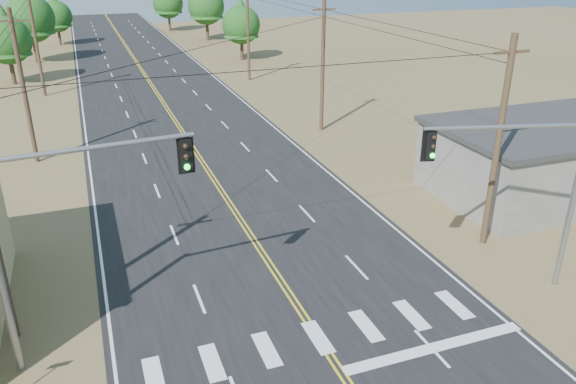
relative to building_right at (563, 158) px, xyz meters
name	(u,v)px	position (x,y,z in m)	size (l,w,h in m)	color
road	(196,153)	(-19.00, 14.00, -1.99)	(15.00, 200.00, 0.02)	black
building_right	(563,158)	(0.00, 0.00, 0.00)	(15.00, 8.00, 4.00)	gray
utility_pole_left_mid	(23,87)	(-29.50, 16.00, 3.12)	(1.80, 0.30, 10.00)	#4C3826
utility_pole_left_far	(36,43)	(-29.50, 36.00, 3.12)	(1.80, 0.30, 10.00)	#4C3826
utility_pole_right_near	(498,143)	(-8.50, -4.00, 3.12)	(1.80, 0.30, 10.00)	#4C3826
utility_pole_right_mid	(323,65)	(-8.50, 16.00, 3.12)	(1.80, 0.30, 10.00)	#4C3826
utility_pole_right_far	(248,32)	(-8.50, 36.00, 3.12)	(1.80, 0.30, 10.00)	#4C3826
signal_mast_left	(57,221)	(-27.27, -5.84, 3.24)	(6.72, 0.84, 7.71)	gray
signal_mast_right	(532,178)	(-9.86, -7.67, 2.98)	(6.40, 1.91, 7.31)	gray
tree_left_near	(5,35)	(-32.71, 42.82, 3.11)	(5.01, 5.01, 8.35)	#3F2D1E
tree_left_mid	(29,13)	(-30.90, 55.46, 4.03)	(5.91, 5.91, 9.85)	#3F2D1E
tree_left_far	(56,13)	(-28.17, 69.68, 2.63)	(4.54, 4.54, 7.57)	#3F2D1E
tree_right_near	(241,21)	(-5.83, 48.19, 2.94)	(4.84, 4.84, 8.07)	#3F2D1E
tree_right_mid	(206,2)	(-6.16, 66.91, 3.76)	(5.65, 5.65, 9.42)	#3F2D1E
tree_right_far	(168,0)	(-10.00, 80.00, 3.26)	(5.16, 5.16, 8.60)	#3F2D1E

